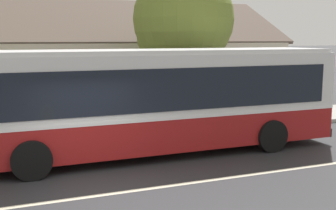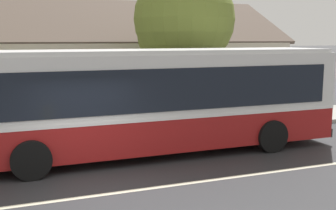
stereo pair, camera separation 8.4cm
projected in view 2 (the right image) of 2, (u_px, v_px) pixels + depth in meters
ground_plane at (99, 195)px, 9.37m from camera, size 300.00×300.00×0.00m
sidewalk_far at (64, 135)px, 14.89m from camera, size 60.00×3.00×0.15m
lane_divider_stripe at (99, 195)px, 9.37m from camera, size 60.00×0.16×0.01m
community_building at (63, 70)px, 22.50m from camera, size 22.59×9.51×6.55m
transit_bus at (144, 99)px, 12.49m from camera, size 12.11×2.82×3.13m
street_tree_primary at (181, 24)px, 17.05m from camera, size 4.07×4.07×6.26m
bus_stop_sign at (284, 84)px, 16.75m from camera, size 0.36×0.07×2.40m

